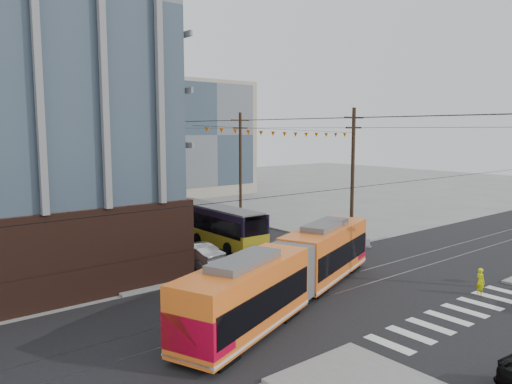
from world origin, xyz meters
The scene contains 11 objects.
ground centered at (0.00, 0.00, 0.00)m, with size 160.00×160.00×0.00m, color slate.
bg_bldg_ne_near centered at (16.00, 48.00, 8.00)m, with size 14.00×14.00×16.00m, color gray.
bg_bldg_ne_far centered at (18.00, 68.00, 7.00)m, with size 16.00×16.00×14.00m, color #8C99A5.
utility_pole_far centered at (8.50, 56.00, 5.50)m, with size 0.30×0.30×11.00m, color black.
streetcar centered at (-5.35, 3.50, 1.75)m, with size 18.11×2.55×3.49m, color orange, non-canonical shape.
city_bus centered at (-0.57, 17.78, 1.61)m, with size 2.47×11.38×3.23m, color black, non-canonical shape.
parked_car_silver centered at (-5.42, 13.24, 0.79)m, with size 1.67×4.78×1.57m, color #AAABAF.
parked_car_white centered at (-5.74, 20.00, 0.68)m, with size 1.89×4.66×1.35m, color silver.
parked_car_grey centered at (-5.03, 23.27, 0.60)m, with size 2.00×4.34×1.21m, color #45464D.
pedestrian centered at (3.81, -2.26, 0.78)m, with size 0.57×0.37×1.56m, color #EBFF0A.
jersey_barrier centered at (8.30, 10.53, 0.35)m, with size 0.79×3.53×0.71m, color gray.
Camera 1 is at (-23.11, -15.30, 9.27)m, focal length 35.00 mm.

